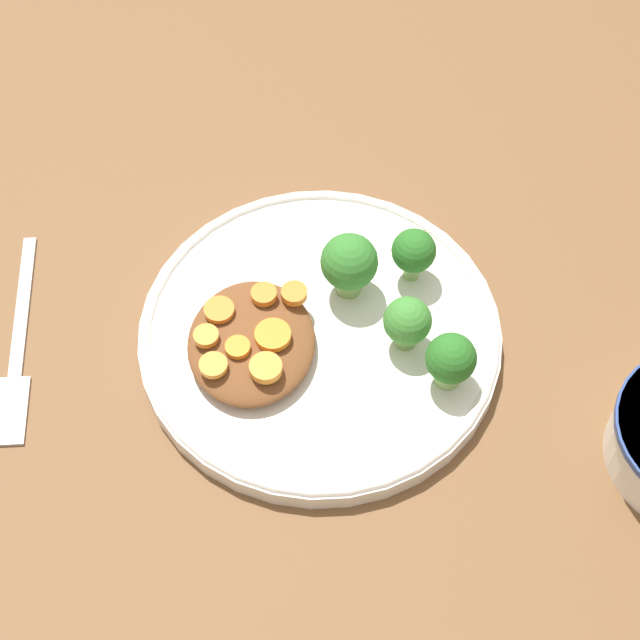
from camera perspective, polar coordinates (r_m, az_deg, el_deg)
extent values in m
plane|color=brown|center=(0.82, 0.00, -1.20)|extent=(4.00, 4.00, 0.00)
cylinder|color=white|center=(0.81, 0.00, -0.89)|extent=(0.27, 0.27, 0.02)
torus|color=white|center=(0.80, 0.00, -0.58)|extent=(0.27, 0.27, 0.01)
ellipsoid|color=brown|center=(0.79, -3.68, -1.20)|extent=(0.11, 0.09, 0.02)
cylinder|color=#759E51|center=(0.79, 4.59, -0.81)|extent=(0.02, 0.02, 0.02)
sphere|color=#3D8433|center=(0.78, 4.69, -0.04)|extent=(0.04, 0.04, 0.04)
cylinder|color=#7FA85B|center=(0.82, 1.53, 2.15)|extent=(0.02, 0.02, 0.02)
sphere|color=#337A2D|center=(0.80, 1.57, 3.12)|extent=(0.04, 0.04, 0.04)
cylinder|color=#7FA85B|center=(0.83, 4.92, 2.85)|extent=(0.01, 0.01, 0.02)
sphere|color=#286B23|center=(0.81, 5.03, 3.70)|extent=(0.03, 0.03, 0.03)
cylinder|color=#7FA85B|center=(0.78, 6.85, -2.81)|extent=(0.02, 0.02, 0.02)
sphere|color=#286B23|center=(0.76, 7.00, -2.05)|extent=(0.04, 0.04, 0.04)
cylinder|color=orange|center=(0.76, -5.71, -2.41)|extent=(0.02, 0.02, 0.00)
cylinder|color=orange|center=(0.76, -2.91, -2.56)|extent=(0.02, 0.02, 0.01)
cylinder|color=orange|center=(0.79, -1.39, 1.43)|extent=(0.02, 0.02, 0.01)
cylinder|color=orange|center=(0.79, -5.40, 0.55)|extent=(0.02, 0.02, 0.00)
cylinder|color=orange|center=(0.77, -2.53, -0.81)|extent=(0.03, 0.03, 0.01)
cylinder|color=orange|center=(0.79, -3.01, 1.38)|extent=(0.02, 0.02, 0.01)
cylinder|color=orange|center=(0.78, -6.10, -0.85)|extent=(0.02, 0.02, 0.01)
cylinder|color=orange|center=(0.77, -4.41, -1.46)|extent=(0.02, 0.02, 0.00)
cube|color=silver|center=(0.86, -15.59, 0.81)|extent=(0.13, 0.02, 0.01)
cube|color=silver|center=(0.82, -16.18, -4.63)|extent=(0.06, 0.03, 0.01)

